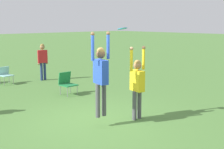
# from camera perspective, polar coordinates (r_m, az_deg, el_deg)

# --- Properties ---
(ground_plane) EXTENTS (120.00, 120.00, 0.00)m
(ground_plane) POSITION_cam_1_polar(r_m,az_deg,el_deg) (8.75, -2.71, -8.58)
(ground_plane) COLOR #4C7A38
(person_jumping) EXTENTS (0.63, 0.51, 2.22)m
(person_jumping) POSITION_cam_1_polar(r_m,az_deg,el_deg) (8.04, -2.07, 0.46)
(person_jumping) COLOR #4C4C51
(person_jumping) RESTS_ON ground_plane
(person_defending) EXTENTS (0.61, 0.49, 2.07)m
(person_defending) POSITION_cam_1_polar(r_m,az_deg,el_deg) (8.72, 4.64, -1.24)
(person_defending) COLOR #4C4C51
(person_defending) RESTS_ON ground_plane
(frisbee) EXTENTS (0.26, 0.26, 0.07)m
(frisbee) POSITION_cam_1_polar(r_m,az_deg,el_deg) (8.41, 1.91, 8.39)
(frisbee) COLOR #2D9EDB
(camping_chair_0) EXTENTS (0.55, 0.58, 0.76)m
(camping_chair_0) POSITION_cam_1_polar(r_m,az_deg,el_deg) (14.54, -18.93, 0.12)
(camping_chair_0) COLOR gray
(camping_chair_0) RESTS_ON ground_plane
(camping_chair_2) EXTENTS (0.55, 0.59, 0.85)m
(camping_chair_2) POSITION_cam_1_polar(r_m,az_deg,el_deg) (11.89, -8.25, -1.38)
(camping_chair_2) COLOR gray
(camping_chair_2) RESTS_ON ground_plane
(person_spectator_near) EXTENTS (0.54, 0.29, 1.72)m
(person_spectator_near) POSITION_cam_1_polar(r_m,az_deg,el_deg) (14.95, -12.56, 2.88)
(person_spectator_near) COLOR navy
(person_spectator_near) RESTS_ON ground_plane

